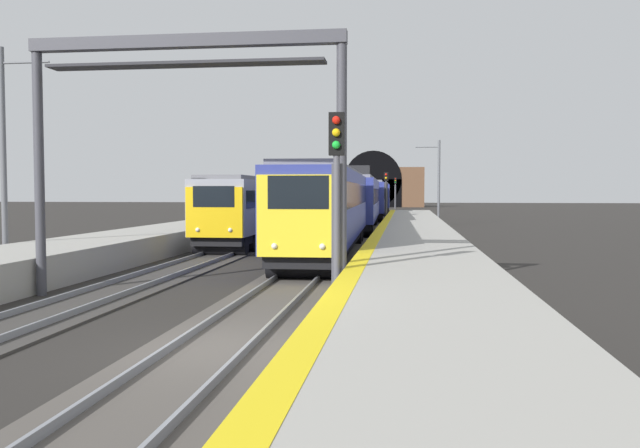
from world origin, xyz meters
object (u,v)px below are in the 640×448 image
at_px(railway_signal_far, 395,190).
at_px(catenary_mast_near, 438,182).
at_px(overhead_signal_gantry, 185,100).
at_px(train_adjacent_platform, 309,201).
at_px(railway_signal_mid, 386,194).
at_px(railway_signal_near, 337,191).
at_px(train_main_approaching, 366,199).
at_px(catenary_mast_far, 4,157).

height_order(railway_signal_far, catenary_mast_near, catenary_mast_near).
xyz_separation_m(overhead_signal_gantry, catenary_mast_near, (40.09, -8.86, -1.72)).
distance_m(train_adjacent_platform, railway_signal_far, 52.17).
relative_size(railway_signal_mid, railway_signal_far, 0.89).
xyz_separation_m(railway_signal_near, railway_signal_mid, (41.19, -0.00, -0.26)).
relative_size(train_adjacent_platform, railway_signal_far, 11.23).
bearing_deg(railway_signal_mid, train_main_approaching, -147.97).
relative_size(railway_signal_mid, overhead_signal_gantry, 0.52).
bearing_deg(railway_signal_near, railway_signal_mid, -180.00).
distance_m(train_adjacent_platform, railway_signal_near, 42.24).
xyz_separation_m(train_main_approaching, train_adjacent_platform, (-2.54, 4.97, -0.16)).
relative_size(train_adjacent_platform, catenary_mast_far, 7.03).
height_order(train_main_approaching, catenary_mast_far, catenary_mast_far).
distance_m(train_adjacent_platform, railway_signal_mid, 6.90).
bearing_deg(overhead_signal_gantry, train_main_approaching, -3.33).
bearing_deg(train_main_approaching, railway_signal_far, 176.54).
bearing_deg(train_adjacent_platform, railway_signal_near, 9.12).
height_order(railway_signal_near, railway_signal_mid, railway_signal_near).
bearing_deg(railway_signal_far, railway_signal_mid, 0.00).
relative_size(railway_signal_near, catenary_mast_near, 0.67).
height_order(railway_signal_mid, catenary_mast_near, catenary_mast_near).
distance_m(railway_signal_far, catenary_mast_far, 87.56).
bearing_deg(railway_signal_near, overhead_signal_gantry, -109.14).
height_order(train_adjacent_platform, railway_signal_mid, railway_signal_mid).
xyz_separation_m(train_adjacent_platform, railway_signal_near, (-41.67, -6.86, 0.86)).
height_order(train_main_approaching, train_adjacent_platform, train_main_approaching).
bearing_deg(railway_signal_far, train_main_approaching, -2.20).
distance_m(train_adjacent_platform, catenary_mast_far, 35.48).
height_order(train_adjacent_platform, railway_signal_near, railway_signal_near).
relative_size(railway_signal_near, railway_signal_far, 0.94).
relative_size(railway_signal_near, overhead_signal_gantry, 0.55).
relative_size(train_adjacent_platform, overhead_signal_gantry, 6.55).
relative_size(train_main_approaching, catenary_mast_near, 10.84).
relative_size(railway_signal_far, catenary_mast_far, 0.63).
height_order(railway_signal_near, catenary_mast_near, catenary_mast_near).
relative_size(train_adjacent_platform, railway_signal_near, 11.90).
relative_size(train_main_approaching, railway_signal_mid, 17.30).
xyz_separation_m(railway_signal_far, catenary_mast_far, (-86.55, 13.25, 1.12)).
relative_size(railway_signal_far, overhead_signal_gantry, 0.58).
bearing_deg(train_main_approaching, overhead_signal_gantry, -4.60).
height_order(train_adjacent_platform, catenary_mast_far, catenary_mast_far).
bearing_deg(catenary_mast_near, railway_signal_near, 173.84).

